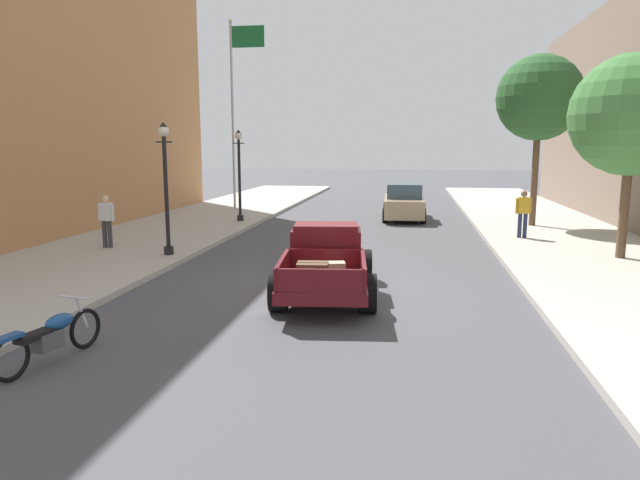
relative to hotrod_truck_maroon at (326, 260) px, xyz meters
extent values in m
plane|color=#47474C|center=(-0.02, 0.34, -0.75)|extent=(140.00, 140.00, 0.00)
cube|color=#ADA89E|center=(-7.27, 0.34, -0.68)|extent=(5.50, 64.00, 0.15)
cube|color=#510F14|center=(0.03, -0.24, -0.21)|extent=(2.27, 5.06, 0.24)
cube|color=#510F14|center=(-0.01, 0.11, 0.31)|extent=(1.67, 1.26, 0.80)
cube|color=#510F14|center=(0.00, 0.06, 0.77)|extent=(1.53, 1.08, 0.12)
cube|color=#3D4C5B|center=(-0.07, 0.67, 0.47)|extent=(1.32, 0.18, 0.44)
cube|color=#510F14|center=(-0.15, 1.40, 0.17)|extent=(1.47, 1.63, 0.52)
cube|color=silver|center=(-0.23, 2.19, 0.15)|extent=(0.69, 0.17, 0.47)
cube|color=#510F14|center=(0.18, -1.63, -0.07)|extent=(1.90, 2.27, 0.04)
cube|color=#510F14|center=(-0.63, -1.72, 0.15)|extent=(0.30, 2.10, 0.44)
cube|color=#510F14|center=(0.98, -1.55, 0.15)|extent=(0.30, 2.10, 0.44)
cube|color=#510F14|center=(0.29, -2.64, 0.15)|extent=(1.62, 0.25, 0.44)
cube|color=#510F14|center=(0.07, -0.63, 0.15)|extent=(1.62, 0.25, 0.44)
cylinder|color=black|center=(-1.01, 1.00, -0.35)|extent=(0.44, 0.83, 0.80)
cylinder|color=silver|center=(-1.19, 0.98, -0.35)|extent=(0.08, 0.65, 0.66)
cylinder|color=silver|center=(-1.20, 0.98, -0.35)|extent=(0.05, 0.24, 0.24)
cylinder|color=black|center=(0.78, 1.19, -0.35)|extent=(0.44, 0.83, 0.80)
cylinder|color=silver|center=(0.96, 1.21, -0.35)|extent=(0.08, 0.65, 0.66)
cylinder|color=silver|center=(0.97, 1.21, -0.35)|extent=(0.05, 0.24, 0.24)
cylinder|color=black|center=(-0.72, -1.68, -0.35)|extent=(0.44, 0.83, 0.80)
cylinder|color=silver|center=(-0.90, -1.70, -0.35)|extent=(0.08, 0.65, 0.66)
cylinder|color=silver|center=(-0.91, -1.70, -0.35)|extent=(0.05, 0.24, 0.24)
cylinder|color=black|center=(1.06, -1.49, -0.35)|extent=(0.44, 0.83, 0.80)
cylinder|color=silver|center=(1.25, -1.47, -0.35)|extent=(0.08, 0.65, 0.66)
cylinder|color=silver|center=(1.26, -1.47, -0.35)|extent=(0.05, 0.24, 0.24)
cube|color=brown|center=(0.04, -2.00, 0.15)|extent=(0.64, 0.50, 0.40)
cube|color=#3D2D1E|center=(0.04, -2.00, 0.15)|extent=(0.62, 0.12, 0.42)
cube|color=gray|center=(0.36, -1.31, 0.09)|extent=(0.50, 0.41, 0.28)
torus|color=black|center=(-3.40, -4.27, -0.42)|extent=(0.20, 0.67, 0.67)
torus|color=black|center=(-3.69, -5.69, -0.42)|extent=(0.20, 0.67, 0.67)
cube|color=#4C4C51|center=(-3.55, -5.03, -0.37)|extent=(0.32, 0.48, 0.28)
ellipsoid|color=navy|center=(-3.50, -4.78, -0.14)|extent=(0.36, 0.56, 0.24)
cube|color=black|center=(-3.60, -5.27, -0.22)|extent=(0.33, 0.59, 0.10)
cylinder|color=silver|center=(-3.41, -4.33, -0.12)|extent=(0.10, 0.26, 0.58)
cylinder|color=silver|center=(-3.43, -4.45, 0.16)|extent=(0.61, 0.16, 0.04)
cube|color=navy|center=(-3.69, -5.69, -0.10)|extent=(0.26, 0.43, 0.06)
cube|color=tan|center=(1.55, 13.57, -0.14)|extent=(1.86, 4.35, 0.80)
cube|color=#384C5B|center=(1.55, 13.42, 0.58)|extent=(1.59, 2.05, 0.64)
cylinder|color=black|center=(0.68, 14.83, -0.42)|extent=(0.24, 0.67, 0.66)
cylinder|color=black|center=(2.33, 14.88, -0.42)|extent=(0.24, 0.67, 0.66)
cylinder|color=black|center=(0.77, 12.25, -0.42)|extent=(0.24, 0.67, 0.66)
cylinder|color=black|center=(2.42, 12.31, -0.42)|extent=(0.24, 0.67, 0.66)
cylinder|color=#333338|center=(-7.66, 3.82, -0.17)|extent=(0.14, 0.14, 0.86)
cylinder|color=#333338|center=(-7.48, 3.82, -0.17)|extent=(0.14, 0.14, 0.86)
cube|color=silver|center=(-7.57, 3.82, 0.54)|extent=(0.36, 0.22, 0.56)
cylinder|color=silver|center=(-7.79, 3.82, 0.51)|extent=(0.09, 0.09, 0.54)
cylinder|color=silver|center=(-7.35, 3.82, 0.51)|extent=(0.09, 0.09, 0.54)
sphere|color=beige|center=(-7.57, 3.82, 0.94)|extent=(0.22, 0.22, 0.22)
cylinder|color=#232847|center=(5.66, 7.95, -0.17)|extent=(0.14, 0.14, 0.86)
cylinder|color=#232847|center=(5.84, 7.95, -0.17)|extent=(0.14, 0.14, 0.86)
cube|color=gold|center=(5.75, 7.95, 0.54)|extent=(0.36, 0.22, 0.56)
cylinder|color=gold|center=(5.53, 7.95, 0.51)|extent=(0.09, 0.09, 0.54)
cylinder|color=gold|center=(5.97, 7.95, 0.51)|extent=(0.09, 0.09, 0.54)
sphere|color=brown|center=(5.75, 7.95, 0.94)|extent=(0.22, 0.22, 0.22)
cylinder|color=black|center=(-5.18, 3.03, -0.48)|extent=(0.28, 0.28, 0.24)
cylinder|color=black|center=(-5.18, 3.03, 1.24)|extent=(0.12, 0.12, 3.20)
cylinder|color=black|center=(-5.18, 3.03, 2.69)|extent=(0.50, 0.04, 0.04)
sphere|color=silver|center=(-5.18, 3.03, 3.00)|extent=(0.32, 0.32, 0.32)
cone|color=black|center=(-5.18, 3.03, 3.18)|extent=(0.24, 0.24, 0.14)
cylinder|color=black|center=(-5.35, 10.76, -0.48)|extent=(0.28, 0.28, 0.24)
cylinder|color=black|center=(-5.35, 10.76, 1.24)|extent=(0.12, 0.12, 3.20)
cylinder|color=black|center=(-5.35, 10.76, 2.69)|extent=(0.50, 0.04, 0.04)
sphere|color=silver|center=(-5.35, 10.76, 3.00)|extent=(0.32, 0.32, 0.32)
cone|color=black|center=(-5.35, 10.76, 3.18)|extent=(0.24, 0.24, 0.14)
cylinder|color=#B2B2B7|center=(-6.90, 14.89, 3.90)|extent=(0.12, 0.12, 9.00)
sphere|color=gold|center=(-6.90, 14.89, 8.48)|extent=(0.16, 0.16, 0.16)
cube|color=#196633|center=(-6.04, 14.89, 7.75)|extent=(1.60, 0.03, 1.00)
cylinder|color=brown|center=(7.87, 4.64, 0.78)|extent=(0.26, 0.26, 2.76)
sphere|color=#3D7538|center=(7.87, 4.64, 3.42)|extent=(3.37, 3.37, 3.37)
cylinder|color=brown|center=(6.74, 11.32, 1.29)|extent=(0.26, 0.26, 3.79)
sphere|color=#285628|center=(6.74, 11.32, 4.44)|extent=(3.33, 3.33, 3.33)
camera|label=1|loc=(1.89, -12.57, 2.57)|focal=31.85mm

